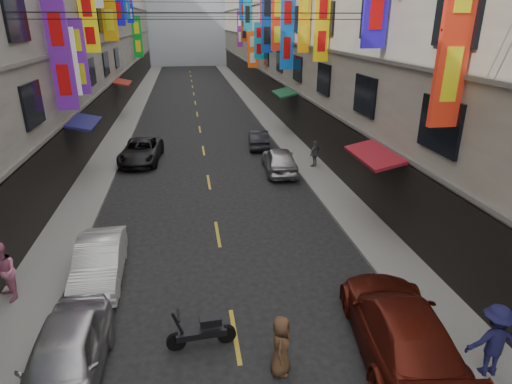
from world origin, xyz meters
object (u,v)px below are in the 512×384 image
object	(u,v)px
scooter_crossing	(203,332)
car_right_near	(400,327)
pedestrian_rnear	(493,340)
pedestrian_rfar	(315,154)
pedestrian_lfar	(3,273)
car_right_far	(258,139)
car_left_far	(141,151)
car_right_mid	(279,160)
scooter_far_right	(279,163)
car_left_mid	(99,261)
car_left_near	(65,359)
pedestrian_crossing	(281,346)

from	to	relation	value
scooter_crossing	car_right_near	bearing A→B (deg)	-105.88
pedestrian_rnear	pedestrian_rfar	size ratio (longest dim) A/B	1.22
scooter_crossing	pedestrian_rnear	xyz separation A→B (m)	(6.58, -2.11, 0.60)
car_right_near	pedestrian_lfar	size ratio (longest dim) A/B	2.85
car_right_far	car_left_far	bearing A→B (deg)	21.05
car_right_mid	pedestrian_lfar	bearing A→B (deg)	48.64
pedestrian_lfar	pedestrian_rfar	xyz separation A→B (m)	(12.63, 10.80, -0.17)
scooter_far_right	pedestrian_rnear	distance (m)	15.68
pedestrian_lfar	car_left_mid	bearing A→B (deg)	73.49
car_left_near	car_left_mid	world-z (taller)	car_left_near
scooter_far_right	pedestrian_rnear	bearing A→B (deg)	106.55
scooter_far_right	car_left_mid	size ratio (longest dim) A/B	0.45
scooter_far_right	pedestrian_lfar	distance (m)	15.04
car_left_near	pedestrian_crossing	distance (m)	4.95
car_right_near	car_right_mid	world-z (taller)	car_right_near
scooter_crossing	car_right_mid	bearing A→B (deg)	-24.11
car_left_near	pedestrian_rnear	world-z (taller)	pedestrian_rnear
car_left_far	car_right_mid	size ratio (longest dim) A/B	1.14
scooter_crossing	pedestrian_rfar	world-z (taller)	pedestrian_rfar
car_right_mid	car_right_far	size ratio (longest dim) A/B	1.18
scooter_far_right	car_left_near	bearing A→B (deg)	70.94
car_left_mid	car_right_mid	distance (m)	12.48
scooter_crossing	pedestrian_crossing	bearing A→B (deg)	-127.50
car_right_far	pedestrian_rnear	size ratio (longest dim) A/B	1.91
car_left_mid	pedestrian_rfar	bearing A→B (deg)	42.30
scooter_crossing	scooter_far_right	xyz separation A→B (m)	(4.90, 13.46, 0.00)
scooter_crossing	car_left_far	world-z (taller)	car_left_far
pedestrian_lfar	car_left_far	bearing A→B (deg)	132.38
scooter_crossing	pedestrian_lfar	size ratio (longest dim) A/B	0.97
scooter_crossing	car_right_near	distance (m)	4.98
pedestrian_lfar	car_left_near	bearing A→B (deg)	-1.00
car_left_near	pedestrian_lfar	xyz separation A→B (m)	(-2.51, 3.54, 0.33)
car_left_far	pedestrian_lfar	size ratio (longest dim) A/B	2.55
pedestrian_rfar	pedestrian_crossing	distance (m)	15.63
pedestrian_crossing	pedestrian_lfar	bearing A→B (deg)	81.29
car_left_far	pedestrian_rnear	size ratio (longest dim) A/B	2.56
car_right_mid	pedestrian_rnear	bearing A→B (deg)	100.10
pedestrian_lfar	pedestrian_rnear	distance (m)	13.16
pedestrian_rfar	pedestrian_lfar	bearing A→B (deg)	0.16
scooter_far_right	pedestrian_crossing	distance (m)	14.98
car_left_mid	car_right_mid	world-z (taller)	car_right_mid
pedestrian_crossing	pedestrian_rnear	bearing A→B (deg)	-81.62
car_right_mid	car_left_mid	bearing A→B (deg)	53.85
pedestrian_rnear	car_right_far	bearing A→B (deg)	-79.65
car_left_far	pedestrian_rfar	world-z (taller)	pedestrian_rfar
car_right_far	pedestrian_crossing	size ratio (longest dim) A/B	2.28
car_left_near	pedestrian_rfar	distance (m)	17.56
pedestrian_lfar	pedestrian_crossing	distance (m)	8.43
car_left_near	car_left_far	world-z (taller)	car_left_near
car_right_near	car_right_mid	distance (m)	14.27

